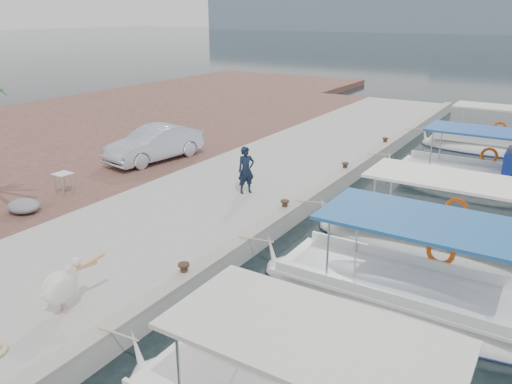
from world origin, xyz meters
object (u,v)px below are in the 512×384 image
(fishing_caique_b, at_px, (411,303))
(pelican, at_px, (62,286))
(fishing_caique_e, at_px, (488,149))
(parked_car, at_px, (155,144))
(fishing_caique_c, at_px, (434,246))
(fishing_caique_d, at_px, (477,181))
(fisherman, at_px, (246,170))

(fishing_caique_b, height_order, pelican, fishing_caique_b)
(fishing_caique_e, distance_m, parked_car, 16.12)
(fishing_caique_c, relative_size, fishing_caique_d, 1.02)
(fishing_caique_d, bearing_deg, pelican, -111.21)
(pelican, bearing_deg, fishing_caique_d, 68.79)
(fishing_caique_c, distance_m, pelican, 9.97)
(parked_car, bearing_deg, fishing_caique_d, 32.57)
(fishing_caique_d, height_order, pelican, fishing_caique_d)
(fishing_caique_c, distance_m, fisherman, 6.60)
(fishing_caique_c, bearing_deg, parked_car, 172.74)
(fishing_caique_d, height_order, parked_car, fishing_caique_d)
(fishing_caique_c, height_order, fisherman, fishing_caique_c)
(fishing_caique_b, xyz_separation_m, fishing_caique_c, (-0.26, 3.34, 0.00))
(fisherman, bearing_deg, fishing_caique_d, -9.45)
(fishing_caique_c, height_order, fishing_caique_d, same)
(fishing_caique_d, height_order, fishing_caique_e, same)
(parked_car, bearing_deg, fisherman, -5.41)
(fisherman, bearing_deg, parked_car, 110.41)
(fishing_caique_d, relative_size, fishing_caique_e, 1.10)
(fishing_caique_c, height_order, pelican, fishing_caique_c)
(fishing_caique_e, bearing_deg, fishing_caique_b, -87.65)
(fishing_caique_c, distance_m, fishing_caique_d, 6.78)
(pelican, bearing_deg, parked_car, 123.15)
(fishing_caique_b, xyz_separation_m, fishing_caique_d, (-0.22, 10.12, 0.07))
(fishing_caique_c, bearing_deg, fishing_caique_d, 89.70)
(pelican, height_order, fisherman, fisherman)
(fishing_caique_b, distance_m, parked_car, 13.27)
(fishing_caique_e, relative_size, pelican, 4.42)
(fishing_caique_c, distance_m, fishing_caique_e, 12.64)
(fisherman, xyz_separation_m, parked_car, (-5.54, 1.43, -0.11))
(fishing_caique_b, relative_size, pelican, 5.33)
(fishing_caique_b, relative_size, parked_car, 1.78)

